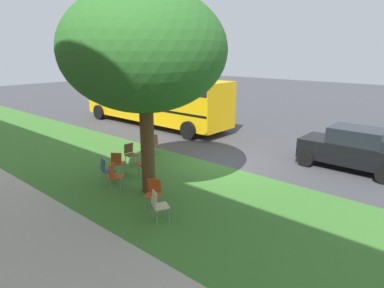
# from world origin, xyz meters

# --- Properties ---
(ground) EXTENTS (80.00, 80.00, 0.00)m
(ground) POSITION_xyz_m (0.00, 0.00, 0.00)
(ground) COLOR #424247
(grass_verge) EXTENTS (48.00, 6.00, 0.01)m
(grass_verge) POSITION_xyz_m (0.00, 3.20, 0.00)
(grass_verge) COLOR #3D752D
(grass_verge) RESTS_ON ground
(sidewalk_strip) EXTENTS (48.00, 2.80, 0.01)m
(sidewalk_strip) POSITION_xyz_m (0.00, 7.60, 0.00)
(sidewalk_strip) COLOR #ADA89E
(sidewalk_strip) RESTS_ON ground
(street_tree) EXTENTS (4.91, 4.91, 6.26)m
(street_tree) POSITION_xyz_m (0.34, 3.82, 4.43)
(street_tree) COLOR brown
(street_tree) RESTS_ON ground
(chair_0) EXTENTS (0.56, 0.57, 0.88)m
(chair_0) POSITION_xyz_m (-0.69, 4.56, 0.52)
(chair_0) COLOR #C64C1E
(chair_0) RESTS_ON ground
(chair_1) EXTENTS (0.57, 0.58, 0.88)m
(chair_1) POSITION_xyz_m (2.31, 3.59, 0.52)
(chair_1) COLOR #C64C1E
(chair_1) RESTS_ON ground
(chair_2) EXTENTS (0.56, 0.56, 0.88)m
(chair_2) POSITION_xyz_m (-1.38, 5.02, 0.52)
(chair_2) COLOR beige
(chair_2) RESTS_ON ground
(chair_3) EXTENTS (0.52, 0.53, 0.88)m
(chair_3) POSITION_xyz_m (2.00, 4.30, 0.52)
(chair_3) COLOR #335184
(chair_3) RESTS_ON ground
(chair_4) EXTENTS (0.46, 0.46, 0.88)m
(chair_4) POSITION_xyz_m (2.84, 2.57, 0.52)
(chair_4) COLOR brown
(chair_4) RESTS_ON ground
(chair_5) EXTENTS (0.57, 0.57, 0.88)m
(chair_5) POSITION_xyz_m (1.31, 4.45, 0.52)
(chair_5) COLOR #C64C1E
(chair_5) RESTS_ON ground
(chair_6) EXTENTS (0.47, 0.47, 0.88)m
(chair_6) POSITION_xyz_m (3.28, 0.97, 0.52)
(chair_6) COLOR brown
(chair_6) RESTS_ON ground
(chair_7) EXTENTS (0.57, 0.58, 0.88)m
(chair_7) POSITION_xyz_m (2.57, 1.90, 0.52)
(chair_7) COLOR #ADA393
(chair_7) RESTS_ON ground
(chair_8) EXTENTS (0.55, 0.56, 0.88)m
(chair_8) POSITION_xyz_m (1.56, 2.93, 0.52)
(chair_8) COLOR #B7332D
(chair_8) RESTS_ON ground
(parked_car) EXTENTS (3.70, 1.92, 1.65)m
(parked_car) POSITION_xyz_m (-3.98, -2.75, 0.84)
(parked_car) COLOR black
(parked_car) RESTS_ON ground
(school_bus) EXTENTS (10.40, 2.80, 2.88)m
(school_bus) POSITION_xyz_m (7.74, -3.22, 1.76)
(school_bus) COLOR yellow
(school_bus) RESTS_ON ground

